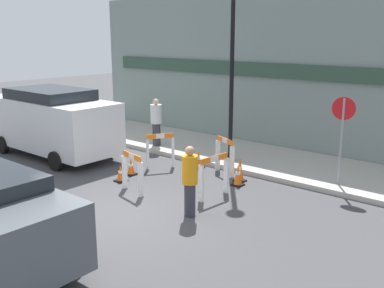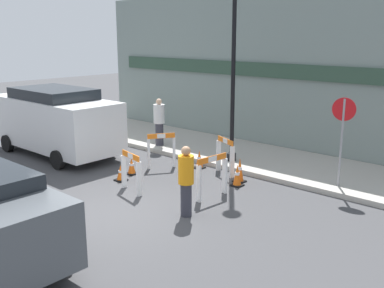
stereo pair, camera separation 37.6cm
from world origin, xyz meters
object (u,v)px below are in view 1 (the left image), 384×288
(streetlamp_post, at_px, (233,32))
(person_worker, at_px, (190,179))
(stop_sign, at_px, (342,127))
(person_pedestrian, at_px, (156,121))
(work_van, at_px, (52,119))

(streetlamp_post, xyz_separation_m, person_worker, (1.69, -3.97, -3.22))
(stop_sign, xyz_separation_m, person_worker, (-1.85, -3.93, -0.83))
(streetlamp_post, distance_m, person_pedestrian, 4.40)
(work_van, bearing_deg, person_pedestrian, 53.48)
(stop_sign, distance_m, person_pedestrian, 6.74)
(person_worker, bearing_deg, stop_sign, -71.60)
(stop_sign, xyz_separation_m, work_van, (-8.82, -2.88, -0.46))
(person_pedestrian, bearing_deg, work_van, 66.12)
(stop_sign, bearing_deg, person_pedestrian, -11.55)
(streetlamp_post, bearing_deg, person_worker, -66.92)
(person_worker, height_order, person_pedestrian, person_pedestrian)
(stop_sign, height_order, person_pedestrian, stop_sign)
(person_worker, distance_m, work_van, 7.06)
(streetlamp_post, xyz_separation_m, work_van, (-5.28, -2.92, -2.84))
(person_worker, distance_m, person_pedestrian, 6.23)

